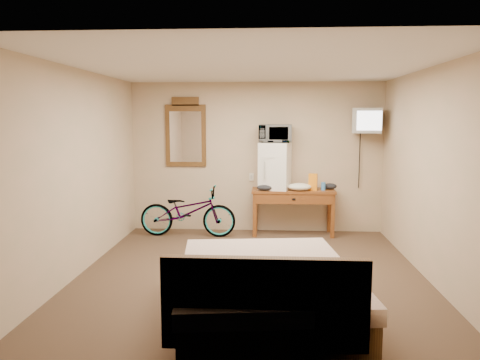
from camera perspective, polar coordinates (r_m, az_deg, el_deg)
The scene contains 13 objects.
room at distance 5.58m, azimuth 1.38°, elevation 0.83°, with size 4.60×4.64×2.50m.
desk at distance 7.66m, azimuth 6.50°, elevation -2.09°, with size 1.34×0.52×0.75m.
mini_fridge at distance 7.65m, azimuth 4.29°, elevation 1.73°, with size 0.56×0.54×0.76m.
microwave at distance 7.61m, azimuth 4.33°, elevation 5.68°, with size 0.52×0.36×0.29m, color white.
snack_bag at distance 7.62m, azimuth 8.89°, elevation -0.24°, with size 0.13×0.08×0.27m, color orange.
blue_cup at distance 7.67m, azimuth 10.11°, elevation -0.74°, with size 0.07×0.07×0.13m, color #3C80CE.
cloth_cream at distance 7.57m, azimuth 7.26°, elevation -0.84°, with size 0.38×0.29×0.12m, color white.
cloth_dark_a at distance 7.51m, azimuth 3.03°, elevation -0.93°, with size 0.25×0.19×0.10m, color black.
cloth_dark_b at distance 7.79m, azimuth 10.93°, elevation -0.75°, with size 0.22×0.18×0.10m, color black.
crt_television at distance 7.72m, azimuth 15.20°, elevation 6.99°, with size 0.51×0.60×0.39m.
wall_mirror at distance 7.94m, azimuth -6.63°, elevation 5.72°, with size 0.68×0.04×1.15m.
bicycle at distance 7.62m, azimuth -6.39°, elevation -3.83°, with size 0.54×1.55×0.82m, color black.
bed at distance 4.47m, azimuth 3.08°, elevation -13.56°, with size 1.79×2.24×0.90m.
Camera 1 is at (0.20, -5.54, 1.90)m, focal length 35.00 mm.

